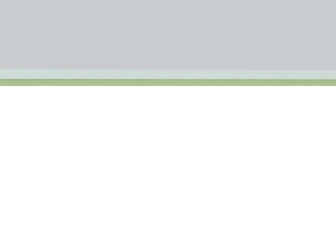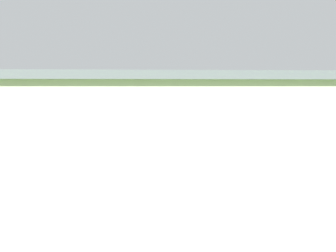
{
  "view_description": "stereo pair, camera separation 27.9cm",
  "coord_description": "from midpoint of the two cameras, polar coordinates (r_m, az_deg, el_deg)",
  "views": [
    {
      "loc": [
        3.59,
        66.25,
        6.83
      ],
      "look_at": [
        -3.33,
        16.47,
        3.12
      ],
      "focal_mm": 57.79,
      "sensor_mm": 36.0,
      "label": 1
    },
    {
      "loc": [
        3.32,
        66.29,
        6.83
      ],
      "look_at": [
        -3.33,
        16.47,
        3.12
      ],
      "focal_mm": 57.79,
      "sensor_mm": 36.0,
      "label": 2
    }
  ],
  "objects": [
    {
      "name": "biplane",
      "position": [
        62.65,
        0.94,
        1.95
      ],
      "size": [
        7.42,
        7.29,
        3.7
      ],
      "color": "#B21E1E"
    },
    {
      "name": "hangar",
      "position": [
        26.95,
        -3.43,
        -2.39
      ],
      "size": [
        40.71,
        14.27,
        7.44
      ],
      "color": "beige",
      "rests_on": "ground_plane"
    },
    {
      "name": "windsock",
      "position": [
        84.89,
        6.26,
        3.03
      ],
      "size": [
        1.37,
        1.41,
        5.8
      ],
      "color": "silver",
      "rests_on": "ground_plane"
    },
    {
      "name": "ground_plane",
      "position": [
        66.71,
        -4.91,
        -1.67
      ],
      "size": [
        400.0,
        400.0,
        0.0
      ],
      "primitive_type": "plane",
      "color": "#608C42"
    }
  ]
}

